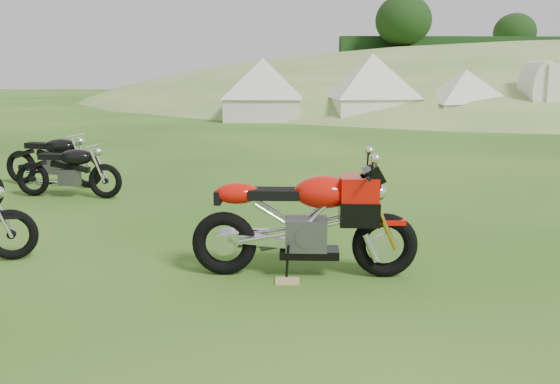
{
  "coord_description": "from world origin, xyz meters",
  "views": [
    {
      "loc": [
        -0.57,
        -5.16,
        2.03
      ],
      "look_at": [
        -0.29,
        0.4,
        0.93
      ],
      "focal_mm": 40.0,
      "sensor_mm": 36.0,
      "label": 1
    }
  ],
  "objects_px": {
    "sport_motorcycle": "(304,213)",
    "vintage_moto_d": "(68,169)",
    "vintage_moto_c": "(53,158)",
    "tent_left": "(263,88)",
    "tent_right": "(465,94)",
    "plywood_board": "(287,281)",
    "tent_mid": "(372,87)"
  },
  "relations": [
    {
      "from": "sport_motorcycle",
      "to": "tent_mid",
      "type": "distance_m",
      "value": 19.04
    },
    {
      "from": "vintage_moto_c",
      "to": "tent_right",
      "type": "relative_size",
      "value": 0.72
    },
    {
      "from": "vintage_moto_c",
      "to": "vintage_moto_d",
      "type": "distance_m",
      "value": 1.17
    },
    {
      "from": "tent_left",
      "to": "tent_right",
      "type": "relative_size",
      "value": 1.13
    },
    {
      "from": "plywood_board",
      "to": "vintage_moto_d",
      "type": "height_order",
      "value": "vintage_moto_d"
    },
    {
      "from": "vintage_moto_c",
      "to": "tent_right",
      "type": "height_order",
      "value": "tent_right"
    },
    {
      "from": "plywood_board",
      "to": "tent_mid",
      "type": "bearing_deg",
      "value": 76.55
    },
    {
      "from": "plywood_board",
      "to": "tent_left",
      "type": "relative_size",
      "value": 0.08
    },
    {
      "from": "sport_motorcycle",
      "to": "vintage_moto_d",
      "type": "height_order",
      "value": "sport_motorcycle"
    },
    {
      "from": "vintage_moto_d",
      "to": "tent_left",
      "type": "distance_m",
      "value": 15.61
    },
    {
      "from": "vintage_moto_d",
      "to": "tent_mid",
      "type": "distance_m",
      "value": 16.46
    },
    {
      "from": "sport_motorcycle",
      "to": "plywood_board",
      "type": "relative_size",
      "value": 9.07
    },
    {
      "from": "vintage_moto_c",
      "to": "tent_mid",
      "type": "xyz_separation_m",
      "value": [
        8.28,
        13.47,
        0.82
      ]
    },
    {
      "from": "vintage_moto_d",
      "to": "tent_left",
      "type": "relative_size",
      "value": 0.6
    },
    {
      "from": "plywood_board",
      "to": "vintage_moto_d",
      "type": "distance_m",
      "value": 5.35
    },
    {
      "from": "vintage_moto_d",
      "to": "tent_right",
      "type": "relative_size",
      "value": 0.67
    },
    {
      "from": "tent_left",
      "to": "tent_right",
      "type": "xyz_separation_m",
      "value": [
        7.58,
        -1.84,
        -0.15
      ]
    },
    {
      "from": "vintage_moto_c",
      "to": "tent_left",
      "type": "relative_size",
      "value": 0.64
    },
    {
      "from": "sport_motorcycle",
      "to": "tent_mid",
      "type": "height_order",
      "value": "tent_mid"
    },
    {
      "from": "vintage_moto_d",
      "to": "tent_left",
      "type": "height_order",
      "value": "tent_left"
    },
    {
      "from": "vintage_moto_c",
      "to": "tent_right",
      "type": "xyz_separation_m",
      "value": [
        11.61,
        12.33,
        0.62
      ]
    },
    {
      "from": "plywood_board",
      "to": "tent_left",
      "type": "xyz_separation_m",
      "value": [
        0.24,
        19.43,
        1.25
      ]
    },
    {
      "from": "sport_motorcycle",
      "to": "tent_right",
      "type": "relative_size",
      "value": 0.83
    },
    {
      "from": "plywood_board",
      "to": "tent_right",
      "type": "bearing_deg",
      "value": 66.04
    },
    {
      "from": "vintage_moto_c",
      "to": "tent_left",
      "type": "bearing_deg",
      "value": 92.6
    },
    {
      "from": "tent_right",
      "to": "tent_mid",
      "type": "bearing_deg",
      "value": 157.67
    },
    {
      "from": "sport_motorcycle",
      "to": "plywood_board",
      "type": "height_order",
      "value": "sport_motorcycle"
    },
    {
      "from": "tent_mid",
      "to": "plywood_board",
      "type": "bearing_deg",
      "value": -106.21
    },
    {
      "from": "plywood_board",
      "to": "tent_right",
      "type": "distance_m",
      "value": 19.28
    },
    {
      "from": "plywood_board",
      "to": "vintage_moto_d",
      "type": "bearing_deg",
      "value": 127.51
    },
    {
      "from": "plywood_board",
      "to": "vintage_moto_d",
      "type": "xyz_separation_m",
      "value": [
        -3.25,
        4.23,
        0.45
      ]
    },
    {
      "from": "sport_motorcycle",
      "to": "tent_mid",
      "type": "xyz_separation_m",
      "value": [
        4.3,
        18.54,
        0.68
      ]
    }
  ]
}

